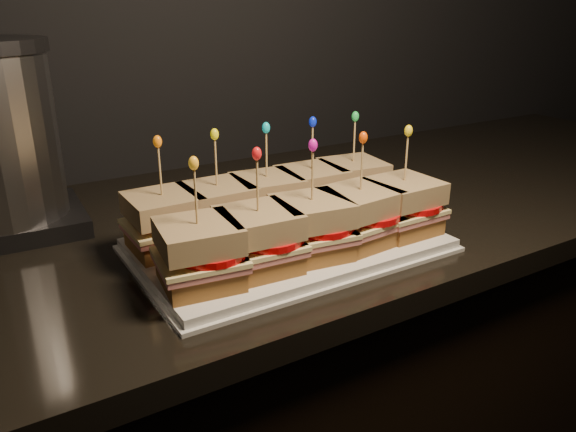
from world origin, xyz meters
TOP-DOWN VIEW (x-y plane):
  - cabinet at (-0.20, 1.66)m, footprint 2.24×0.67m
  - granite_slab at (-0.20, 1.66)m, footprint 2.28×0.71m
  - platter at (-0.31, 1.50)m, footprint 0.43×0.27m
  - platter_rim at (-0.31, 1.50)m, footprint 0.45×0.28m
  - sandwich_0_bread_bot at (-0.47, 1.56)m, footprint 0.09×0.09m
  - sandwich_0_ham at (-0.47, 1.56)m, footprint 0.10×0.10m
  - sandwich_0_cheese at (-0.47, 1.56)m, footprint 0.10×0.10m
  - sandwich_0_tomato at (-0.46, 1.56)m, footprint 0.09×0.09m
  - sandwich_0_bread_top at (-0.47, 1.56)m, footprint 0.10×0.10m
  - sandwich_0_pick at (-0.47, 1.56)m, footprint 0.00×0.00m
  - sandwich_0_frill at (-0.47, 1.56)m, footprint 0.01×0.01m
  - sandwich_1_bread_bot at (-0.39, 1.56)m, footprint 0.09×0.09m
  - sandwich_1_ham at (-0.39, 1.56)m, footprint 0.10×0.10m
  - sandwich_1_cheese at (-0.39, 1.56)m, footprint 0.10×0.10m
  - sandwich_1_tomato at (-0.38, 1.56)m, footprint 0.09×0.09m
  - sandwich_1_bread_top at (-0.39, 1.56)m, footprint 0.09×0.09m
  - sandwich_1_pick at (-0.39, 1.56)m, footprint 0.00×0.00m
  - sandwich_1_frill at (-0.39, 1.56)m, footprint 0.01×0.01m
  - sandwich_2_bread_bot at (-0.31, 1.56)m, footprint 0.10×0.10m
  - sandwich_2_ham at (-0.31, 1.56)m, footprint 0.11×0.11m
  - sandwich_2_cheese at (-0.31, 1.56)m, footprint 0.11×0.11m
  - sandwich_2_tomato at (-0.30, 1.56)m, footprint 0.09×0.09m
  - sandwich_2_bread_top at (-0.31, 1.56)m, footprint 0.10×0.10m
  - sandwich_2_pick at (-0.31, 1.56)m, footprint 0.00×0.00m
  - sandwich_2_frill at (-0.31, 1.56)m, footprint 0.01×0.01m
  - sandwich_3_bread_bot at (-0.23, 1.56)m, footprint 0.10×0.10m
  - sandwich_3_ham at (-0.23, 1.56)m, footprint 0.11×0.10m
  - sandwich_3_cheese at (-0.23, 1.56)m, footprint 0.11×0.10m
  - sandwich_3_tomato at (-0.21, 1.56)m, footprint 0.09×0.09m
  - sandwich_3_bread_top at (-0.23, 1.56)m, footprint 0.10×0.10m
  - sandwich_3_pick at (-0.23, 1.56)m, footprint 0.00×0.00m
  - sandwich_3_frill at (-0.23, 1.56)m, footprint 0.01×0.01m
  - sandwich_4_bread_bot at (-0.14, 1.56)m, footprint 0.10×0.10m
  - sandwich_4_ham at (-0.14, 1.56)m, footprint 0.11×0.11m
  - sandwich_4_cheese at (-0.14, 1.56)m, footprint 0.12×0.11m
  - sandwich_4_tomato at (-0.13, 1.56)m, footprint 0.09×0.09m
  - sandwich_4_bread_top at (-0.14, 1.56)m, footprint 0.11×0.11m
  - sandwich_4_pick at (-0.14, 1.56)m, footprint 0.00×0.00m
  - sandwich_4_frill at (-0.14, 1.56)m, footprint 0.01×0.01m
  - sandwich_5_bread_bot at (-0.47, 1.44)m, footprint 0.10×0.10m
  - sandwich_5_ham at (-0.47, 1.44)m, footprint 0.11×0.11m
  - sandwich_5_cheese at (-0.47, 1.44)m, footprint 0.12×0.11m
  - sandwich_5_tomato at (-0.46, 1.43)m, footprint 0.09×0.09m
  - sandwich_5_bread_top at (-0.47, 1.44)m, footprint 0.11×0.11m
  - sandwich_5_pick at (-0.47, 1.44)m, footprint 0.00×0.00m
  - sandwich_5_frill at (-0.47, 1.44)m, footprint 0.01×0.01m
  - sandwich_6_bread_bot at (-0.39, 1.44)m, footprint 0.10×0.10m
  - sandwich_6_ham at (-0.39, 1.44)m, footprint 0.11×0.10m
  - sandwich_6_cheese at (-0.39, 1.44)m, footprint 0.11×0.11m
  - sandwich_6_tomato at (-0.38, 1.43)m, footprint 0.09×0.09m
  - sandwich_6_bread_top at (-0.39, 1.44)m, footprint 0.10×0.10m
  - sandwich_6_pick at (-0.39, 1.44)m, footprint 0.00×0.00m
  - sandwich_6_frill at (-0.39, 1.44)m, footprint 0.01×0.01m
  - sandwich_7_bread_bot at (-0.31, 1.44)m, footprint 0.10×0.10m
  - sandwich_7_ham at (-0.31, 1.44)m, footprint 0.11×0.11m
  - sandwich_7_cheese at (-0.31, 1.44)m, footprint 0.12×0.11m
  - sandwich_7_tomato at (-0.30, 1.43)m, footprint 0.09×0.09m
  - sandwich_7_bread_top at (-0.31, 1.44)m, footprint 0.11×0.11m
  - sandwich_7_pick at (-0.31, 1.44)m, footprint 0.00×0.00m
  - sandwich_7_frill at (-0.31, 1.44)m, footprint 0.01×0.01m
  - sandwich_8_bread_bot at (-0.23, 1.44)m, footprint 0.10×0.10m
  - sandwich_8_ham at (-0.23, 1.44)m, footprint 0.11×0.11m
  - sandwich_8_cheese at (-0.23, 1.44)m, footprint 0.11×0.11m
  - sandwich_8_tomato at (-0.21, 1.43)m, footprint 0.09×0.09m
  - sandwich_8_bread_top at (-0.23, 1.44)m, footprint 0.10×0.10m
  - sandwich_8_pick at (-0.23, 1.44)m, footprint 0.00×0.00m
  - sandwich_8_frill at (-0.23, 1.44)m, footprint 0.01×0.01m
  - sandwich_9_bread_bot at (-0.14, 1.44)m, footprint 0.09×0.09m
  - sandwich_9_ham at (-0.14, 1.44)m, footprint 0.10×0.10m
  - sandwich_9_cheese at (-0.14, 1.44)m, footprint 0.10×0.10m
  - sandwich_9_tomato at (-0.13, 1.43)m, footprint 0.09×0.09m
  - sandwich_9_bread_top at (-0.14, 1.44)m, footprint 0.10×0.10m
  - sandwich_9_pick at (-0.14, 1.44)m, footprint 0.00×0.00m
  - sandwich_9_frill at (-0.14, 1.44)m, footprint 0.01×0.01m
  - appliance_base at (-0.65, 1.80)m, footprint 0.24×0.20m

SIDE VIEW (x-z plane):
  - cabinet at x=-0.20m, z-range 0.00..0.86m
  - granite_slab at x=-0.20m, z-range 0.86..0.89m
  - platter_rim at x=-0.31m, z-range 0.89..0.90m
  - platter at x=-0.31m, z-range 0.89..0.91m
  - appliance_base at x=-0.65m, z-range 0.89..0.92m
  - sandwich_0_bread_bot at x=-0.47m, z-range 0.91..0.94m
  - sandwich_1_bread_bot at x=-0.39m, z-range 0.91..0.94m
  - sandwich_2_bread_bot at x=-0.31m, z-range 0.91..0.94m
  - sandwich_3_bread_bot at x=-0.23m, z-range 0.91..0.94m
  - sandwich_4_bread_bot at x=-0.14m, z-range 0.91..0.94m
  - sandwich_5_bread_bot at x=-0.47m, z-range 0.91..0.94m
  - sandwich_6_bread_bot at x=-0.39m, z-range 0.91..0.94m
  - sandwich_7_bread_bot at x=-0.31m, z-range 0.91..0.94m
  - sandwich_8_bread_bot at x=-0.23m, z-range 0.91..0.94m
  - sandwich_9_bread_bot at x=-0.14m, z-range 0.91..0.94m
  - sandwich_0_ham at x=-0.47m, z-range 0.94..0.94m
  - sandwich_1_ham at x=-0.39m, z-range 0.94..0.94m
  - sandwich_2_ham at x=-0.31m, z-range 0.94..0.94m
  - sandwich_3_ham at x=-0.23m, z-range 0.94..0.94m
  - sandwich_4_ham at x=-0.14m, z-range 0.94..0.94m
  - sandwich_5_ham at x=-0.47m, z-range 0.94..0.94m
  - sandwich_6_ham at x=-0.39m, z-range 0.94..0.94m
  - sandwich_7_ham at x=-0.31m, z-range 0.94..0.94m
  - sandwich_8_ham at x=-0.23m, z-range 0.94..0.94m
  - sandwich_9_ham at x=-0.14m, z-range 0.94..0.94m
  - sandwich_0_cheese at x=-0.47m, z-range 0.94..0.95m
  - sandwich_1_cheese at x=-0.39m, z-range 0.94..0.95m
  - sandwich_2_cheese at x=-0.31m, z-range 0.94..0.95m
  - sandwich_3_cheese at x=-0.23m, z-range 0.94..0.95m
  - sandwich_4_cheese at x=-0.14m, z-range 0.94..0.95m
  - sandwich_5_cheese at x=-0.47m, z-range 0.94..0.95m
  - sandwich_6_cheese at x=-0.39m, z-range 0.94..0.95m
  - sandwich_7_cheese at x=-0.31m, z-range 0.94..0.95m
  - sandwich_8_cheese at x=-0.23m, z-range 0.94..0.95m
  - sandwich_9_cheese at x=-0.14m, z-range 0.94..0.95m
  - sandwich_0_tomato at x=-0.46m, z-range 0.95..0.96m
  - sandwich_1_tomato at x=-0.38m, z-range 0.95..0.96m
  - sandwich_2_tomato at x=-0.30m, z-range 0.95..0.96m
  - sandwich_3_tomato at x=-0.21m, z-range 0.95..0.96m
  - sandwich_4_tomato at x=-0.13m, z-range 0.95..0.96m
  - sandwich_5_tomato at x=-0.46m, z-range 0.95..0.96m
  - sandwich_6_tomato at x=-0.38m, z-range 0.95..0.96m
  - sandwich_7_tomato at x=-0.30m, z-range 0.95..0.96m
  - sandwich_8_tomato at x=-0.21m, z-range 0.95..0.96m
  - sandwich_9_tomato at x=-0.13m, z-range 0.95..0.96m
  - sandwich_0_bread_top at x=-0.47m, z-range 0.96..0.99m
  - sandwich_1_bread_top at x=-0.39m, z-range 0.96..0.99m
  - sandwich_2_bread_top at x=-0.31m, z-range 0.96..0.99m
  - sandwich_3_bread_top at x=-0.23m, z-range 0.96..0.99m
  - sandwich_4_bread_top at x=-0.14m, z-range 0.96..0.99m
  - sandwich_5_bread_top at x=-0.47m, z-range 0.96..0.99m
  - sandwich_6_bread_top at x=-0.39m, z-range 0.96..0.99m
  - sandwich_7_bread_top at x=-0.31m, z-range 0.96..0.99m
  - sandwich_8_bread_top at x=-0.23m, z-range 0.96..0.99m
  - sandwich_9_bread_top at x=-0.14m, z-range 0.96..0.99m
  - sandwich_0_pick at x=-0.47m, z-range 0.98..1.07m
  - sandwich_1_pick at x=-0.39m, z-range 0.98..1.07m
  - sandwich_2_pick at x=-0.31m, z-range 0.98..1.07m
  - sandwich_3_pick at x=-0.23m, z-range 0.98..1.07m
  - sandwich_4_pick at x=-0.14m, z-range 0.98..1.07m
  - sandwich_5_pick at x=-0.47m, z-range 0.98..1.07m
  - sandwich_6_pick at x=-0.39m, z-range 0.98..1.07m
  - sandwich_7_pick at x=-0.31m, z-range 0.98..1.07m
  - sandwich_8_pick at x=-0.23m, z-range 0.98..1.07m
  - sandwich_9_pick at x=-0.14m, z-range 0.98..1.07m
  - sandwich_0_frill at x=-0.47m, z-range 1.06..1.08m
  - sandwich_1_frill at x=-0.39m, z-range 1.06..1.08m
  - sandwich_2_frill at x=-0.31m, z-range 1.06..1.08m
  - sandwich_3_frill at x=-0.23m, z-range 1.06..1.08m
  - sandwich_4_frill at x=-0.14m, z-range 1.06..1.08m
  - sandwich_5_frill at x=-0.47m, z-range 1.06..1.08m
  - sandwich_6_frill at x=-0.39m, z-range 1.06..1.08m
  - sandwich_7_frill at x=-0.31m, z-range 1.06..1.08m
  - sandwich_8_frill at x=-0.23m, z-range 1.06..1.08m
  - sandwich_9_frill at x=-0.14m, z-range 1.06..1.08m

